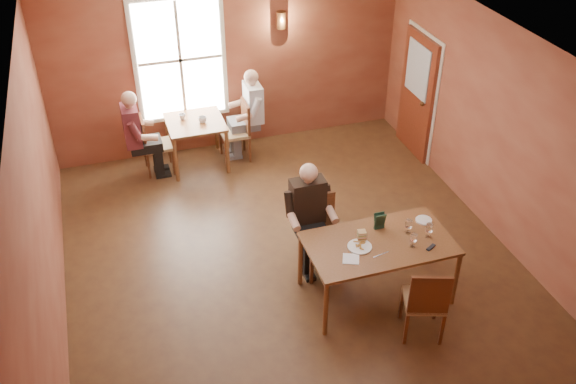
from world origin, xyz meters
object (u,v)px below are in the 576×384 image
object	(u,v)px
diner_main	(323,227)
diner_maroon	(154,131)
diner_white	(235,119)
main_table	(377,268)
chair_diner_white	(234,132)
second_table	(197,143)
chair_empty	(424,299)
chair_diner_maroon	(157,144)
chair_diner_main	(322,238)

from	to	relation	value
diner_main	diner_maroon	distance (m)	3.67
diner_white	main_table	bearing A→B (deg)	-167.25
diner_main	chair_diner_white	world-z (taller)	diner_main
second_table	chair_diner_white	size ratio (longest dim) A/B	0.90
chair_empty	chair_diner_maroon	size ratio (longest dim) A/B	1.04
chair_empty	second_table	distance (m)	4.96
diner_main	chair_diner_maroon	bearing A→B (deg)	-62.23
diner_maroon	diner_main	bearing A→B (deg)	28.19
main_table	diner_white	bearing A→B (deg)	102.75
chair_diner_main	diner_maroon	xyz separation A→B (m)	(-1.73, 3.20, 0.20)
chair_diner_main	diner_main	xyz separation A→B (m)	(-0.00, -0.03, 0.19)
chair_empty	chair_diner_white	xyz separation A→B (m)	(-1.15, 4.62, -0.01)
chair_diner_white	second_table	bearing A→B (deg)	90.00
chair_diner_main	diner_white	xyz separation A→B (m)	(-0.37, 3.20, 0.20)
chair_diner_main	chair_diner_white	distance (m)	3.23
chair_empty	diner_white	bearing A→B (deg)	122.64
diner_main	chair_diner_white	distance (m)	3.26
diner_main	diner_white	xyz separation A→B (m)	(-0.37, 3.23, 0.01)
main_table	chair_diner_main	size ratio (longest dim) A/B	1.65
chair_diner_main	chair_diner_maroon	bearing A→B (deg)	-62.01
main_table	chair_diner_white	distance (m)	3.96
second_table	diner_maroon	distance (m)	0.76
chair_diner_main	second_table	bearing A→B (deg)	-71.81
main_table	diner_white	world-z (taller)	diner_white
diner_main	chair_diner_maroon	xyz separation A→B (m)	(-1.70, 3.23, -0.24)
diner_main	chair_empty	xyz separation A→B (m)	(0.75, -1.38, -0.21)
main_table	chair_diner_maroon	bearing A→B (deg)	119.75
diner_white	chair_diner_maroon	bearing A→B (deg)	90.00
diner_main	diner_maroon	world-z (taller)	diner_maroon
diner_maroon	second_table	bearing A→B (deg)	90.00
chair_diner_maroon	chair_diner_main	bearing A→B (deg)	27.99
main_table	chair_diner_main	world-z (taller)	chair_diner_main
chair_empty	second_table	bearing A→B (deg)	130.30
chair_diner_main	chair_empty	xyz separation A→B (m)	(0.75, -1.41, -0.02)
chair_empty	chair_diner_maroon	bearing A→B (deg)	136.95
chair_empty	diner_maroon	distance (m)	5.25
chair_diner_main	diner_white	size ratio (longest dim) A/B	0.73
chair_diner_main	diner_maroon	bearing A→B (deg)	-61.59
second_table	chair_diner_maroon	xyz separation A→B (m)	(-0.65, 0.00, 0.09)
diner_main	diner_white	world-z (taller)	diner_white
chair_diner_white	chair_diner_maroon	size ratio (longest dim) A/B	1.03
main_table	chair_diner_white	world-z (taller)	chair_diner_white
main_table	chair_empty	world-z (taller)	chair_empty
diner_main	diner_maroon	bearing A→B (deg)	-61.81
main_table	diner_maroon	distance (m)	4.46
second_table	chair_diner_maroon	size ratio (longest dim) A/B	0.92
chair_diner_main	chair_diner_white	size ratio (longest dim) A/B	1.06
diner_main	second_table	size ratio (longest dim) A/B	1.59
chair_diner_main	chair_diner_maroon	size ratio (longest dim) A/B	1.09
chair_diner_main	diner_main	world-z (taller)	diner_main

